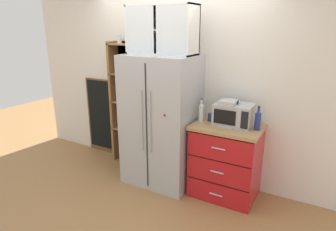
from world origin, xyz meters
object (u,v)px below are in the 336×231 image
(bottle_clear, at_px, (201,111))
(chalkboard_menu, at_px, (102,116))
(refrigerator, at_px, (161,121))
(mug_navy, at_px, (211,117))
(mug_charcoal, at_px, (226,123))
(bottle_cobalt, at_px, (258,119))
(microwave, at_px, (234,114))
(coffee_maker, at_px, (229,113))

(bottle_clear, bearing_deg, chalkboard_menu, 171.00)
(refrigerator, bearing_deg, mug_navy, 11.14)
(mug_navy, relative_size, mug_charcoal, 1.15)
(bottle_cobalt, distance_m, chalkboard_menu, 2.60)
(refrigerator, xyz_separation_m, chalkboard_menu, (-1.33, 0.33, -0.24))
(mug_charcoal, height_order, bottle_cobalt, bottle_cobalt)
(bottle_cobalt, bearing_deg, refrigerator, -176.33)
(microwave, height_order, chalkboard_menu, chalkboard_menu)
(coffee_maker, relative_size, bottle_cobalt, 1.11)
(refrigerator, bearing_deg, chalkboard_menu, 166.14)
(coffee_maker, distance_m, mug_charcoal, 0.14)
(coffee_maker, xyz_separation_m, bottle_cobalt, (0.34, 0.01, -0.03))
(mug_charcoal, distance_m, chalkboard_menu, 2.27)
(bottle_clear, distance_m, bottle_cobalt, 0.67)
(mug_navy, distance_m, chalkboard_menu, 2.02)
(bottle_clear, height_order, chalkboard_menu, chalkboard_menu)
(mug_navy, height_order, bottle_clear, bottle_clear)
(coffee_maker, xyz_separation_m, chalkboard_menu, (-2.22, 0.26, -0.46))
(refrigerator, bearing_deg, bottle_clear, 3.24)
(microwave, relative_size, bottle_clear, 1.50)
(chalkboard_menu, bearing_deg, mug_charcoal, -8.65)
(microwave, distance_m, bottle_clear, 0.39)
(refrigerator, height_order, chalkboard_menu, refrigerator)
(microwave, bearing_deg, bottle_clear, -167.99)
(microwave, height_order, mug_charcoal, microwave)
(bottle_clear, relative_size, bottle_cobalt, 1.06)
(microwave, bearing_deg, refrigerator, -173.10)
(refrigerator, distance_m, mug_navy, 0.67)
(mug_navy, height_order, mug_charcoal, mug_navy)
(mug_charcoal, bearing_deg, bottle_cobalt, 14.59)
(coffee_maker, height_order, mug_charcoal, coffee_maker)
(microwave, xyz_separation_m, mug_charcoal, (-0.05, -0.12, -0.08))
(mug_navy, xyz_separation_m, bottle_clear, (-0.10, -0.10, 0.08))
(coffee_maker, relative_size, mug_navy, 2.53)
(mug_charcoal, distance_m, bottle_cobalt, 0.35)
(chalkboard_menu, bearing_deg, coffee_maker, -6.64)
(microwave, distance_m, coffee_maker, 0.07)
(refrigerator, relative_size, bottle_cobalt, 6.19)
(microwave, distance_m, chalkboard_menu, 2.32)
(coffee_maker, relative_size, mug_charcoal, 2.91)
(mug_charcoal, height_order, chalkboard_menu, chalkboard_menu)
(mug_navy, relative_size, chalkboard_menu, 0.10)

